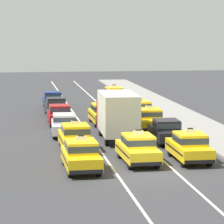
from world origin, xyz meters
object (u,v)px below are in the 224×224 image
object	(u,v)px
sedan_left_fourth	(59,114)
taxi_right_sixth	(114,95)
sedan_right_second	(166,130)
taxi_right_nearest	(189,146)
taxi_right_fifth	(127,101)
taxi_left_nearest	(81,155)
sedan_left_sixth	(53,99)
box_truck_center_second	(117,114)
sedan_left_third	(64,124)
taxi_center_third	(103,113)
taxi_right_fourth	(139,110)
taxi_center_nearest	(138,148)
taxi_left_second	(75,137)
taxi_right_third	(149,119)
sedan_left_fifth	(56,106)

from	to	relation	value
sedan_left_fourth	taxi_right_sixth	bearing A→B (deg)	64.46
sedan_left_fourth	sedan_right_second	bearing A→B (deg)	-55.00
taxi_right_nearest	taxi_right_fifth	bearing A→B (deg)	89.18
taxi_left_nearest	taxi_right_sixth	distance (m)	31.02
sedan_left_sixth	box_truck_center_second	size ratio (longest dim) A/B	0.61
sedan_left_third	sedan_left_sixth	distance (m)	16.13
sedan_left_sixth	taxi_center_third	size ratio (longest dim) A/B	0.94
sedan_left_fourth	taxi_right_sixth	xyz separation A→B (m)	(6.49, 13.59, 0.03)
box_truck_center_second	taxi_right_fourth	world-z (taller)	box_truck_center_second
sedan_left_third	taxi_center_nearest	bearing A→B (deg)	-71.14
taxi_left_second	taxi_center_nearest	distance (m)	5.38
taxi_right_third	box_truck_center_second	bearing A→B (deg)	-131.22
taxi_right_nearest	sedan_right_second	world-z (taller)	taxi_right_nearest
sedan_left_fourth	taxi_center_nearest	size ratio (longest dim) A/B	0.94
taxi_center_nearest	sedan_right_second	world-z (taller)	taxi_center_nearest
taxi_center_third	taxi_right_fourth	bearing A→B (deg)	24.35
sedan_left_fourth	taxi_left_nearest	bearing A→B (deg)	-90.01
box_truck_center_second	taxi_right_fifth	xyz separation A→B (m)	(3.30, 14.95, -0.90)
taxi_center_third	taxi_right_fifth	distance (m)	8.57
sedan_right_second	taxi_right_fourth	size ratio (longest dim) A/B	0.95
taxi_center_third	sedan_right_second	xyz separation A→B (m)	(3.07, -8.96, -0.03)
taxi_left_nearest	taxi_right_nearest	world-z (taller)	same
taxi_left_nearest	box_truck_center_second	xyz separation A→B (m)	(3.44, 9.40, 0.90)
sedan_left_fourth	box_truck_center_second	bearing A→B (deg)	-64.92
sedan_left_sixth	sedan_right_second	size ratio (longest dim) A/B	0.99
sedan_left_fifth	taxi_right_sixth	world-z (taller)	taxi_right_sixth
taxi_right_nearest	sedan_left_fourth	bearing A→B (deg)	112.83
box_truck_center_second	taxi_right_sixth	distance (m)	21.17
taxi_left_second	sedan_left_fifth	bearing A→B (deg)	90.64
taxi_left_second	taxi_right_sixth	bearing A→B (deg)	75.71
sedan_left_sixth	sedan_left_third	bearing A→B (deg)	-90.48
sedan_left_third	box_truck_center_second	distance (m)	4.09
box_truck_center_second	taxi_right_fourth	xyz separation A→B (m)	(3.23, 8.51, -0.90)
sedan_left_sixth	taxi_right_fifth	xyz separation A→B (m)	(6.64, -3.14, 0.03)
sedan_left_third	taxi_right_fifth	bearing A→B (deg)	62.45
taxi_left_nearest	taxi_left_second	distance (m)	5.76
taxi_left_nearest	sedan_left_fourth	xyz separation A→B (m)	(0.00, 16.74, -0.03)
taxi_left_nearest	sedan_left_sixth	world-z (taller)	taxi_left_nearest
taxi_right_fifth	sedan_left_fifth	bearing A→B (deg)	-161.53
taxi_center_nearest	taxi_right_third	size ratio (longest dim) A/B	1.00
box_truck_center_second	taxi_center_third	world-z (taller)	box_truck_center_second
taxi_left_nearest	taxi_right_fourth	size ratio (longest dim) A/B	1.00
sedan_left_sixth	taxi_right_sixth	bearing A→B (deg)	23.98
taxi_right_fifth	taxi_left_second	bearing A→B (deg)	-109.30
taxi_center_nearest	sedan_left_fifth	bearing A→B (deg)	99.12
taxi_center_third	sedan_right_second	world-z (taller)	taxi_center_third
sedan_left_sixth	taxi_right_third	xyz separation A→B (m)	(6.31, -14.69, 0.03)
sedan_left_fourth	sedan_right_second	distance (m)	11.31
sedan_left_fourth	taxi_center_third	distance (m)	3.44
sedan_right_second	taxi_right_third	bearing A→B (deg)	90.74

